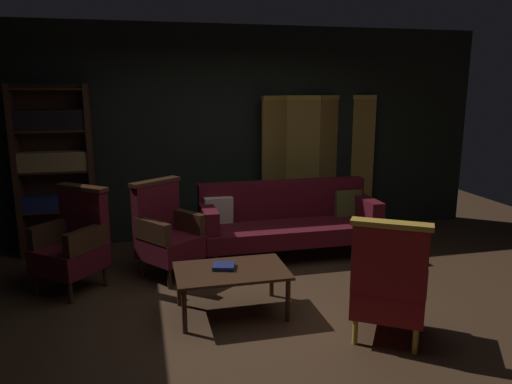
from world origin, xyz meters
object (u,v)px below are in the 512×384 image
object	(u,v)px
folding_screen	(317,162)
coffee_table	(231,274)
velvet_couch	(287,219)
bookshelf	(55,165)
armchair_wing_left	(167,232)
armchair_gilt_accent	(389,283)
armchair_wing_right	(74,242)
book_navy_cloth	(224,266)

from	to	relation	value
folding_screen	coffee_table	xyz separation A→B (m)	(-1.65, -2.28, -0.61)
velvet_couch	folding_screen	bearing A→B (deg)	51.83
bookshelf	velvet_couch	bearing A→B (deg)	-15.36
bookshelf	armchair_wing_left	distance (m)	1.75
velvet_couch	armchair_gilt_accent	xyz separation A→B (m)	(0.18, -2.15, 0.04)
bookshelf	velvet_couch	world-z (taller)	bookshelf
folding_screen	armchair_wing_right	distance (m)	3.41
velvet_couch	armchair_wing_right	distance (m)	2.44
bookshelf	coffee_table	size ratio (longest dim) A/B	2.05
bookshelf	velvet_couch	size ratio (longest dim) A/B	0.97
armchair_wing_left	armchair_wing_right	size ratio (longest dim) A/B	1.00
folding_screen	armchair_wing_right	xyz separation A→B (m)	(-3.09, -1.35, -0.50)
bookshelf	armchair_wing_left	bearing A→B (deg)	-41.18
armchair_wing_left	armchair_wing_right	world-z (taller)	same
book_navy_cloth	coffee_table	bearing A→B (deg)	-36.58
folding_screen	coffee_table	world-z (taller)	folding_screen
folding_screen	armchair_wing_left	size ratio (longest dim) A/B	1.83
coffee_table	armchair_gilt_accent	size ratio (longest dim) A/B	0.96
bookshelf	armchair_wing_right	distance (m)	1.39
armchair_gilt_accent	armchair_wing_right	size ratio (longest dim) A/B	1.00
armchair_wing_left	book_navy_cloth	distance (m)	1.11
armchair_gilt_accent	book_navy_cloth	xyz separation A→B (m)	(-1.20, 0.80, -0.05)
coffee_table	armchair_wing_left	bearing A→B (deg)	115.50
coffee_table	armchair_wing_right	distance (m)	1.71
armchair_gilt_accent	book_navy_cloth	world-z (taller)	armchair_gilt_accent
bookshelf	book_navy_cloth	size ratio (longest dim) A/B	10.73
folding_screen	bookshelf	bearing A→B (deg)	-177.63
armchair_wing_left	armchair_wing_right	xyz separation A→B (m)	(-0.93, -0.13, 0.00)
coffee_table	armchair_wing_left	world-z (taller)	armchair_wing_left
velvet_couch	coffee_table	bearing A→B (deg)	-124.42
coffee_table	armchair_gilt_accent	xyz separation A→B (m)	(1.14, -0.75, 0.12)
folding_screen	bookshelf	distance (m)	3.40
folding_screen	bookshelf	xyz separation A→B (m)	(-3.39, -0.14, 0.11)
bookshelf	coffee_table	distance (m)	2.85
velvet_couch	book_navy_cloth	distance (m)	1.69
book_navy_cloth	armchair_gilt_accent	bearing A→B (deg)	-33.55
armchair_gilt_accent	coffee_table	bearing A→B (deg)	146.61
armchair_wing_left	velvet_couch	bearing A→B (deg)	13.14
armchair_wing_right	velvet_couch	bearing A→B (deg)	11.12
armchair_gilt_accent	armchair_wing_left	xyz separation A→B (m)	(-1.64, 1.81, 0.00)
folding_screen	velvet_couch	distance (m)	1.24
velvet_couch	coffee_table	size ratio (longest dim) A/B	2.12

